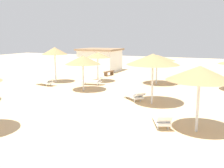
% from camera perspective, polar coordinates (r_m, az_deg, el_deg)
% --- Properties ---
extents(ground_plane, '(80.00, 80.00, 0.00)m').
position_cam_1_polar(ground_plane, '(13.04, -5.35, -7.42)').
color(ground_plane, '#D1B284').
extents(parasol_0, '(2.78, 2.78, 2.85)m').
position_cam_1_polar(parasol_0, '(11.09, 19.16, 2.28)').
color(parasol_0, silver).
rests_on(parasol_0, ground).
extents(parasol_2, '(3.06, 3.06, 2.51)m').
position_cam_1_polar(parasol_2, '(21.90, 10.09, 5.84)').
color(parasol_2, silver).
rests_on(parasol_2, ground).
extents(parasol_3, '(2.23, 2.23, 3.12)m').
position_cam_1_polar(parasol_3, '(22.98, -12.78, 7.26)').
color(parasol_3, silver).
rests_on(parasol_3, ground).
extents(parasol_5, '(3.14, 3.14, 3.04)m').
position_cam_1_polar(parasol_5, '(15.19, 9.21, 5.51)').
color(parasol_5, silver).
rests_on(parasol_5, ground).
extents(parasol_7, '(2.26, 2.26, 2.66)m').
position_cam_1_polar(parasol_7, '(22.74, -3.25, 6.49)').
color(parasol_7, silver).
rests_on(parasol_7, ground).
extents(parasol_8, '(2.63, 2.63, 2.65)m').
position_cam_1_polar(parasol_8, '(19.04, -6.57, 5.40)').
color(parasol_8, silver).
rests_on(parasol_8, ground).
extents(lounger_0, '(1.32, 1.97, 0.77)m').
position_cam_1_polar(lounger_0, '(11.88, 11.04, -7.76)').
color(lounger_0, white).
rests_on(lounger_0, ground).
extents(lounger_2, '(0.73, 1.94, 0.62)m').
position_cam_1_polar(lounger_2, '(23.15, 14.46, 1.02)').
color(lounger_2, white).
rests_on(lounger_2, ground).
extents(lounger_3, '(1.99, 0.99, 0.68)m').
position_cam_1_polar(lounger_3, '(21.94, -14.88, 0.50)').
color(lounger_3, white).
rests_on(lounger_3, ground).
extents(lounger_5, '(1.85, 1.75, 0.64)m').
position_cam_1_polar(lounger_5, '(16.30, 4.96, -2.62)').
color(lounger_5, white).
rests_on(lounger_5, ground).
extents(lounger_7, '(1.92, 0.93, 0.81)m').
position_cam_1_polar(lounger_7, '(21.54, -4.34, 0.68)').
color(lounger_7, white).
rests_on(lounger_7, ground).
extents(bench_0, '(0.62, 1.54, 0.49)m').
position_cam_1_polar(bench_0, '(23.36, 17.73, 1.03)').
color(bench_0, brown).
rests_on(bench_0, ground).
extents(bench_1, '(0.67, 1.55, 0.49)m').
position_cam_1_polar(bench_1, '(26.53, -0.71, 2.62)').
color(bench_1, brown).
rests_on(bench_1, ground).
extents(beach_cabana, '(4.63, 4.08, 2.65)m').
position_cam_1_polar(beach_cabana, '(30.27, -2.69, 5.50)').
color(beach_cabana, white).
rests_on(beach_cabana, ground).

